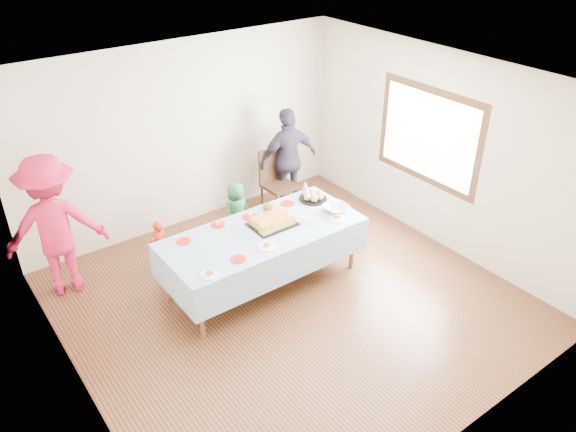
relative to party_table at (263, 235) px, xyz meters
name	(u,v)px	position (x,y,z in m)	size (l,w,h in m)	color
ground	(290,300)	(0.05, -0.49, -0.72)	(5.00, 5.00, 0.00)	#402012
room_walls	(294,169)	(0.10, -0.49, 1.05)	(5.04, 5.04, 2.72)	beige
party_table	(263,235)	(0.00, 0.00, 0.00)	(2.50, 1.10, 0.78)	brown
birthday_cake	(272,222)	(0.18, 0.04, 0.10)	(0.55, 0.42, 0.10)	black
rolls_tray	(313,196)	(0.99, 0.25, 0.10)	(0.38, 0.38, 0.11)	black
punch_bowl	(336,208)	(1.04, -0.16, 0.09)	(0.32, 0.32, 0.08)	silver
party_hat	(305,187)	(1.02, 0.46, 0.15)	(0.11, 0.11, 0.19)	white
fork_pile	(307,220)	(0.56, -0.16, 0.09)	(0.24, 0.18, 0.07)	white
plate_red_far_a	(184,241)	(-0.89, 0.35, 0.06)	(0.18, 0.18, 0.01)	red
plate_red_far_b	(218,225)	(-0.37, 0.44, 0.06)	(0.18, 0.18, 0.01)	red
plate_red_far_c	(250,217)	(0.05, 0.37, 0.06)	(0.19, 0.19, 0.01)	red
plate_red_far_d	(287,203)	(0.65, 0.36, 0.06)	(0.17, 0.17, 0.01)	red
plate_red_near	(238,259)	(-0.57, -0.35, 0.06)	(0.18, 0.18, 0.01)	red
plate_white_left	(210,274)	(-0.97, -0.41, 0.06)	(0.21, 0.21, 0.01)	white
plate_white_mid	(267,246)	(-0.16, -0.32, 0.06)	(0.22, 0.22, 0.01)	white
plate_white_right	(337,218)	(0.92, -0.33, 0.06)	(0.21, 0.21, 0.01)	white
dining_chair	(276,178)	(1.19, 1.41, -0.15)	(0.46, 0.46, 1.03)	black
toddler_left	(159,246)	(-0.93, 1.02, -0.35)	(0.27, 0.18, 0.75)	red
toddler_mid	(237,211)	(0.31, 1.12, -0.29)	(0.42, 0.28, 0.87)	#236A3B
toddler_right	(268,232)	(0.35, 0.41, -0.29)	(0.42, 0.33, 0.87)	tan
adult_left	(54,226)	(-2.05, 1.38, 0.19)	(1.18, 0.68, 1.82)	#C2183C
adult_right	(288,159)	(1.46, 1.44, 0.08)	(0.95, 0.39, 1.62)	#322B3C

